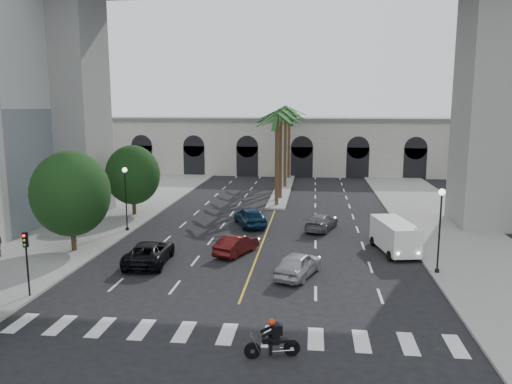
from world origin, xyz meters
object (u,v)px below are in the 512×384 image
(traffic_signal_far, at_px, (26,253))
(motorcycle_rider, at_px, (274,340))
(car_d, at_px, (321,222))
(lamp_post_left_far, at_px, (126,193))
(car_a, at_px, (298,264))
(car_b, at_px, (236,245))
(car_c, at_px, (150,252))
(car_e, at_px, (250,216))
(cargo_van, at_px, (395,236))
(lamp_post_right, at_px, (440,224))

(traffic_signal_far, height_order, motorcycle_rider, traffic_signal_far)
(motorcycle_rider, bearing_deg, car_d, 69.84)
(lamp_post_left_far, distance_m, car_a, 17.24)
(traffic_signal_far, relative_size, car_b, 0.88)
(traffic_signal_far, xyz_separation_m, car_c, (4.45, 6.65, -1.76))
(car_b, bearing_deg, lamp_post_left_far, -5.87)
(car_e, bearing_deg, motorcycle_rider, 78.14)
(motorcycle_rider, bearing_deg, car_c, 113.97)
(car_a, bearing_deg, traffic_signal_far, 39.26)
(car_d, bearing_deg, car_a, 99.83)
(car_e, xyz_separation_m, cargo_van, (11.13, -6.77, 0.40))
(traffic_signal_far, bearing_deg, cargo_van, 27.84)
(car_b, relative_size, cargo_van, 0.75)
(car_b, bearing_deg, car_d, -106.17)
(cargo_van, bearing_deg, lamp_post_right, -78.29)
(lamp_post_left_far, xyz_separation_m, car_a, (14.33, -9.27, -2.46))
(motorcycle_rider, xyz_separation_m, car_b, (-3.78, 14.22, -0.08))
(lamp_post_right, distance_m, car_d, 12.90)
(lamp_post_left_far, distance_m, lamp_post_right, 24.16)
(traffic_signal_far, xyz_separation_m, cargo_van, (20.81, 10.99, -1.27))
(motorcycle_rider, height_order, car_c, motorcycle_rider)
(lamp_post_right, distance_m, car_a, 8.91)
(car_d, distance_m, cargo_van, 7.93)
(lamp_post_left_far, height_order, car_a, lamp_post_left_far)
(lamp_post_right, height_order, car_c, lamp_post_right)
(lamp_post_right, xyz_separation_m, car_d, (-6.94, 10.57, -2.55))
(cargo_van, bearing_deg, car_d, 118.54)
(cargo_van, bearing_deg, traffic_signal_far, -163.31)
(lamp_post_left_far, relative_size, car_e, 1.08)
(car_a, xyz_separation_m, car_d, (1.53, 11.84, -0.08))
(motorcycle_rider, distance_m, car_b, 14.71)
(lamp_post_right, height_order, car_d, lamp_post_right)
(car_a, distance_m, car_b, 6.06)
(car_a, bearing_deg, car_c, 10.82)
(car_a, relative_size, car_b, 1.07)
(lamp_post_right, distance_m, cargo_van, 5.26)
(car_b, xyz_separation_m, car_d, (5.96, 7.71, -0.01))
(car_e, bearing_deg, lamp_post_right, 117.52)
(lamp_post_left_far, xyz_separation_m, car_c, (4.55, -7.85, -2.47))
(car_a, bearing_deg, lamp_post_right, -152.40)
(car_e, bearing_deg, traffic_signal_far, 39.76)
(traffic_signal_far, bearing_deg, car_e, 61.40)
(car_b, distance_m, cargo_van, 11.14)
(motorcycle_rider, distance_m, cargo_van, 17.42)
(lamp_post_right, xyz_separation_m, cargo_van, (-1.89, 4.49, -1.98))
(car_b, height_order, car_d, car_b)
(motorcycle_rider, distance_m, car_e, 22.94)
(car_a, relative_size, car_e, 0.90)
(car_e, relative_size, cargo_van, 0.90)
(car_c, bearing_deg, lamp_post_left_far, -63.58)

